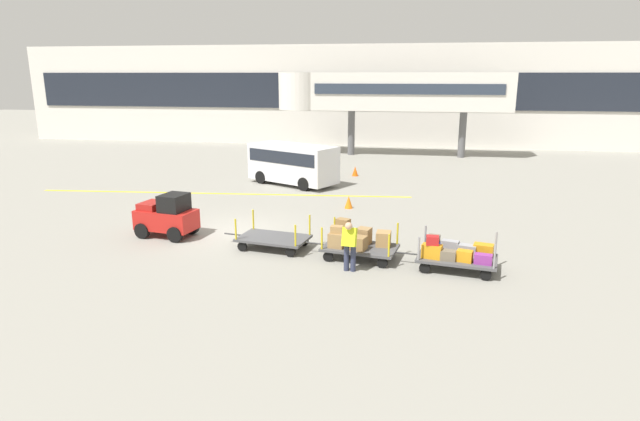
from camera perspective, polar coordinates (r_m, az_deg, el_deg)
ground_plane at (r=19.95m, az=-9.17°, el=-2.23°), size 120.00×120.00×0.00m
apron_lead_line at (r=26.31m, az=-10.43°, el=1.81°), size 18.27×1.79×0.01m
terminal_building at (r=44.51m, az=1.64°, el=12.35°), size 53.90×2.51×7.98m
jet_bridge at (r=38.11m, az=6.84°, el=12.59°), size 16.24×3.00×5.80m
baggage_tug at (r=19.69m, az=-16.20°, el=-0.58°), size 2.25×1.53×1.58m
baggage_cart_lead at (r=17.77m, az=-5.08°, el=-3.03°), size 3.08×1.76×1.10m
baggage_cart_middle at (r=16.80m, az=4.01°, el=-3.31°), size 3.08×1.76×1.16m
baggage_cart_tail at (r=16.28m, az=14.47°, el=-4.53°), size 3.08×1.76×1.10m
baggage_handler at (r=15.51m, az=3.20°, el=-3.62°), size 0.44×0.46×1.56m
shuttle_van at (r=27.92m, az=-2.97°, el=5.34°), size 5.13×3.93×2.10m
safety_cone_near at (r=23.04m, az=3.11°, el=0.92°), size 0.36×0.36×0.55m
safety_cone_far at (r=30.45m, az=3.82°, el=4.26°), size 0.36×0.36×0.55m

